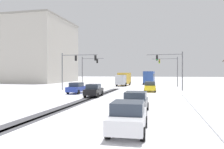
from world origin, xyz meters
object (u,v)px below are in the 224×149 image
Objects in this scene: traffic_signal_far_left at (88,67)px; car_blue_second at (77,88)px; office_building_far_left_block at (30,52)px; car_yellow_cab_lead at (150,87)px; bus_oncoming at (149,76)px; box_truck_delivery at (124,79)px; car_grey_fourth at (136,102)px; traffic_signal_far_right at (170,66)px; car_black_third at (94,90)px; traffic_signal_near_right at (172,64)px; car_white_fifth at (128,117)px; traffic_signal_near_left at (74,63)px.

traffic_signal_far_left is 16.12m from car_blue_second.
traffic_signal_far_left is 31.65m from office_building_far_left_block.
car_yellow_cab_lead is 24.57m from bus_oncoming.
car_yellow_cab_lead is 16.35m from box_truck_delivery.
car_yellow_cab_lead and car_grey_fourth have the same top height.
traffic_signal_far_left is at bearing -166.82° from traffic_signal_far_right.
traffic_signal_far_right reaches higher than car_yellow_cab_lead.
bus_oncoming is (5.12, 33.50, 1.18)m from car_black_third.
car_yellow_cab_lead is at bearing -86.50° from bus_oncoming.
bus_oncoming reaches higher than box_truck_delivery.
traffic_signal_near_right is 1.57× the size of car_white_fifth.
traffic_signal_far_right is 24.21m from car_blue_second.
car_blue_second is (-14.00, -19.43, -3.58)m from traffic_signal_far_right.
car_black_third is at bearing -54.58° from traffic_signal_near_left.
traffic_signal_far_left is 0.59× the size of bus_oncoming.
traffic_signal_near_left reaches higher than car_grey_fourth.
box_truck_delivery is (7.01, 4.93, -2.73)m from traffic_signal_far_left.
traffic_signal_near_left reaches higher than bus_oncoming.
car_black_third and car_grey_fourth have the same top height.
office_building_far_left_block is at bearing 145.28° from traffic_signal_far_left.
car_white_fifth is at bearing -95.03° from traffic_signal_far_right.
bus_oncoming is at bearing 73.51° from car_blue_second.
traffic_signal_far_left is 0.87× the size of box_truck_delivery.
car_blue_second is at bearing -151.92° from traffic_signal_near_right.
car_black_third is at bearing -132.78° from traffic_signal_near_right.
box_truck_delivery is at bearing 129.00° from traffic_signal_near_right.
traffic_signal_near_left is at bearing -115.00° from bus_oncoming.
traffic_signal_far_right reaches higher than car_white_fifth.
traffic_signal_near_left reaches higher than box_truck_delivery.
car_white_fifth is at bearing -87.13° from car_grey_fourth.
bus_oncoming is (-5.02, 22.54, -2.43)m from traffic_signal_near_right.
traffic_signal_far_right is 33.45m from car_grey_fourth.
car_grey_fourth is 61.79m from office_building_far_left_block.
traffic_signal_far_right is 18.00m from traffic_signal_far_left.
traffic_signal_far_left is at bearing -130.29° from bus_oncoming.
traffic_signal_near_left is at bearing -84.66° from traffic_signal_far_left.
traffic_signal_near_left is (-16.60, -14.06, 0.26)m from traffic_signal_far_right.
traffic_signal_near_right is 1.00× the size of traffic_signal_far_left.
traffic_signal_near_left is 23.27m from car_grey_fourth.
bus_oncoming is at bearing 49.71° from traffic_signal_far_left.
bus_oncoming is (-1.50, 24.50, 1.18)m from car_yellow_cab_lead.
car_grey_fourth is (10.30, -13.62, 0.00)m from car_blue_second.
traffic_signal_far_left is 20.54m from car_black_third.
traffic_signal_near_right is 1.55× the size of car_black_third.
traffic_signal_far_left is 19.32m from bus_oncoming.
car_yellow_cab_lead is at bearing -34.96° from office_building_far_left_block.
traffic_signal_far_left is at bearing -34.72° from office_building_far_left_block.
office_building_far_left_block reaches higher than bus_oncoming.
office_building_far_left_block reaches higher than car_grey_fourth.
car_white_fifth is at bearing -88.01° from bus_oncoming.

